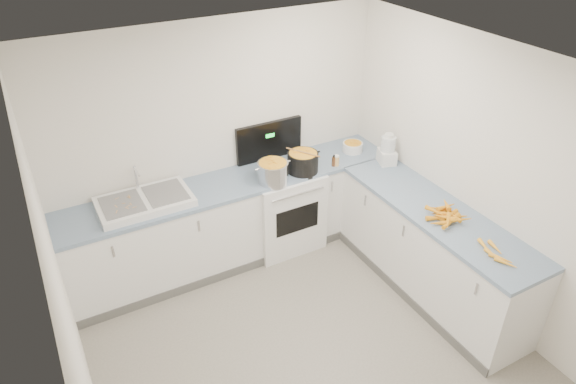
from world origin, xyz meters
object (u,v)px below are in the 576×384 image
mixing_bowl (353,147)px  food_processor (387,151)px  stove (282,206)px  black_pot (303,163)px  sink (145,201)px  steel_pot (273,173)px  extract_bottle (334,161)px  spice_jar (336,161)px

mixing_bowl → food_processor: 0.44m
stove → black_pot: bearing=-38.7°
sink → mixing_bowl: sink is taller
stove → sink: stove is taller
sink → food_processor: food_processor is taller
steel_pot → stove: bearing=41.1°
steel_pot → food_processor: bearing=-11.1°
steel_pot → extract_bottle: size_ratio=2.98×
spice_jar → steel_pot: bearing=177.2°
stove → steel_pot: 0.62m
stove → steel_pot: stove is taller
mixing_bowl → stove: bearing=179.0°
sink → steel_pot: sink is taller
steel_pot → food_processor: size_ratio=0.92×
stove → black_pot: size_ratio=4.24×
mixing_bowl → steel_pot: bearing=-171.9°
steel_pot → spice_jar: bearing=-2.8°
stove → steel_pot: bearing=-138.9°
sink → mixing_bowl: bearing=-0.8°
black_pot → mixing_bowl: size_ratio=1.43×
extract_bottle → spice_jar: bearing=-10.8°
spice_jar → mixing_bowl: bearing=29.0°
stove → extract_bottle: stove is taller
black_pot → mixing_bowl: black_pot is taller
mixing_bowl → black_pot: bearing=-170.3°
black_pot → mixing_bowl: (0.72, 0.12, -0.04)m
stove → extract_bottle: 0.76m
sink → spice_jar: sink is taller
stove → mixing_bowl: 1.03m
extract_bottle → black_pot: bearing=169.8°
sink → steel_pot: size_ratio=2.76×
stove → sink: 1.54m
spice_jar → black_pot: bearing=169.8°
black_pot → mixing_bowl: bearing=9.7°
food_processor → stove: bearing=158.5°
steel_pot → black_pot: bearing=4.8°
sink → food_processor: (2.50, -0.43, 0.11)m
stove → mixing_bowl: (0.89, -0.02, 0.52)m
food_processor → sink: bearing=170.3°
stove → extract_bottle: bearing=-21.1°
stove → extract_bottle: size_ratio=12.98×
black_pot → extract_bottle: (0.34, -0.06, -0.04)m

